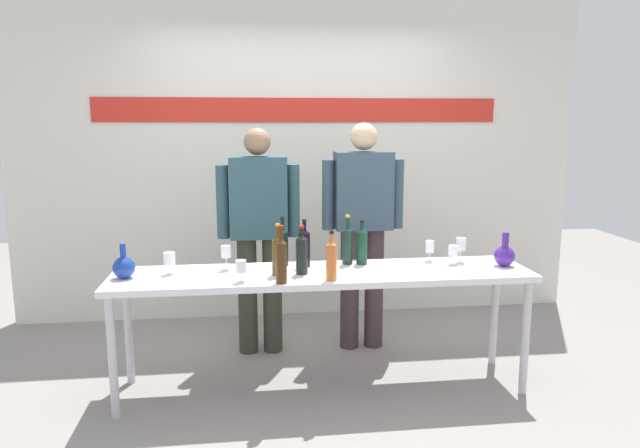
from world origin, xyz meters
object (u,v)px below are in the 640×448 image
(wine_glass_left_1, at_px, (226,252))
(wine_glass_right_1, at_px, (430,247))
(presenter_right, at_px, (363,222))
(wine_bottle_1, at_px, (331,259))
(wine_bottle_5, at_px, (362,245))
(wine_glass_left_0, at_px, (169,259))
(wine_bottle_4, at_px, (283,245))
(wine_bottle_0, at_px, (281,259))
(wine_glass_left_2, at_px, (241,267))
(display_table, at_px, (323,281))
(wine_glass_right_2, at_px, (461,245))
(wine_bottle_7, at_px, (348,244))
(decanter_blue_right, at_px, (505,255))
(wine_bottle_6, at_px, (304,247))
(wine_glass_right_0, at_px, (453,251))
(presenter_left, at_px, (259,227))
(wine_bottle_2, at_px, (302,253))
(decanter_blue_left, at_px, (124,267))
(wine_bottle_3, at_px, (278,254))

(wine_glass_left_1, distance_m, wine_glass_right_1, 1.35)
(presenter_right, relative_size, wine_bottle_1, 5.70)
(wine_bottle_5, relative_size, wine_glass_left_0, 2.14)
(wine_bottle_4, bearing_deg, presenter_right, 37.48)
(wine_bottle_0, height_order, wine_glass_left_2, wine_bottle_0)
(display_table, relative_size, wine_bottle_1, 8.81)
(wine_glass_left_1, xyz_separation_m, wine_glass_right_2, (1.54, 0.01, 0.01))
(wine_bottle_0, height_order, wine_bottle_7, wine_bottle_0)
(presenter_right, relative_size, wine_bottle_4, 5.21)
(decanter_blue_right, relative_size, wine_bottle_6, 0.72)
(wine_glass_right_0, distance_m, wine_glass_right_1, 0.16)
(wine_bottle_1, distance_m, wine_glass_right_1, 0.81)
(wine_bottle_6, distance_m, wine_glass_right_2, 1.04)
(wine_bottle_7, distance_m, wine_glass_right_0, 0.69)
(presenter_left, height_order, wine_bottle_6, presenter_left)
(decanter_blue_right, xyz_separation_m, wine_glass_right_1, (-0.44, 0.18, 0.02))
(wine_glass_right_0, xyz_separation_m, wine_glass_right_2, (0.07, 0.05, 0.03))
(wine_bottle_2, bearing_deg, wine_glass_left_2, -158.96)
(display_table, distance_m, wine_bottle_6, 0.26)
(decanter_blue_left, distance_m, wine_bottle_2, 1.07)
(presenter_right, xyz_separation_m, wine_glass_right_0, (0.49, -0.59, -0.10))
(wine_bottle_2, relative_size, wine_bottle_4, 0.94)
(wine_glass_left_0, relative_size, wine_glass_left_2, 1.04)
(decanter_blue_right, relative_size, wine_bottle_4, 0.69)
(wine_bottle_1, xyz_separation_m, wine_bottle_6, (-0.13, 0.34, 0.00))
(wine_bottle_7, xyz_separation_m, wine_glass_left_1, (-0.79, -0.06, -0.02))
(wine_bottle_0, xyz_separation_m, wine_glass_right_0, (1.14, 0.30, -0.05))
(wine_bottle_4, distance_m, wine_bottle_6, 0.15)
(decanter_blue_right, height_order, presenter_right, presenter_right)
(wine_bottle_7, bearing_deg, wine_glass_right_0, -8.60)
(wine_glass_left_2, relative_size, wine_glass_right_1, 0.93)
(decanter_blue_left, bearing_deg, wine_glass_right_1, 5.41)
(wine_glass_left_0, xyz_separation_m, wine_glass_right_1, (1.69, 0.12, 0.00))
(wine_bottle_3, bearing_deg, wine_bottle_5, 20.22)
(presenter_left, height_order, wine_bottle_2, presenter_left)
(wine_bottle_5, bearing_deg, wine_glass_left_2, -156.52)
(decanter_blue_left, relative_size, wine_bottle_6, 0.68)
(wine_bottle_3, bearing_deg, decanter_blue_right, 1.40)
(wine_bottle_1, bearing_deg, wine_bottle_7, 66.89)
(wine_bottle_3, relative_size, wine_bottle_5, 1.09)
(display_table, bearing_deg, wine_bottle_4, 142.16)
(presenter_right, distance_m, wine_bottle_2, 0.87)
(wine_bottle_1, distance_m, wine_glass_right_0, 0.89)
(wine_glass_left_0, height_order, wine_glass_right_2, wine_glass_right_2)
(decanter_blue_left, xyz_separation_m, wine_bottle_6, (1.10, 0.15, 0.06))
(presenter_left, bearing_deg, wine_bottle_7, -40.62)
(wine_bottle_0, distance_m, wine_bottle_1, 0.30)
(decanter_blue_left, bearing_deg, display_table, 0.39)
(presenter_left, distance_m, wine_glass_right_0, 1.39)
(wine_bottle_1, bearing_deg, wine_bottle_4, 124.31)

